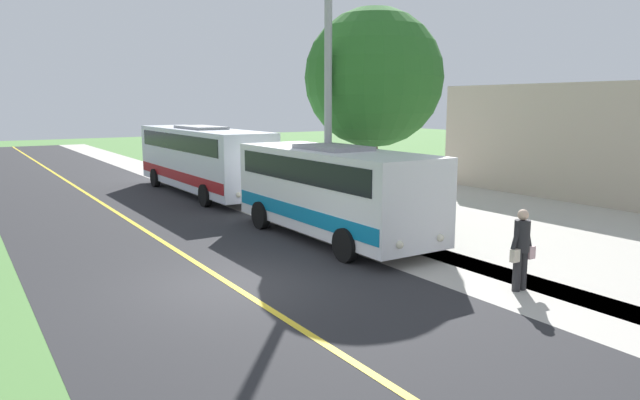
{
  "coord_description": "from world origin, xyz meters",
  "views": [
    {
      "loc": [
        5.12,
        11.73,
        4.08
      ],
      "look_at": [
        -3.5,
        -1.71,
        1.4
      ],
      "focal_mm": 32.54,
      "sensor_mm": 36.0,
      "label": 1
    }
  ],
  "objects_px": {
    "street_light_pole": "(325,91)",
    "tree_curbside": "(374,78)",
    "pedestrian_with_bags": "(521,247)",
    "transit_bus_rear": "(202,157)",
    "shuttle_bus_front": "(333,188)"
  },
  "relations": [
    {
      "from": "street_light_pole",
      "to": "tree_curbside",
      "type": "bearing_deg",
      "value": -162.6
    },
    {
      "from": "pedestrian_with_bags",
      "to": "transit_bus_rear",
      "type": "bearing_deg",
      "value": -87.54
    },
    {
      "from": "transit_bus_rear",
      "to": "street_light_pole",
      "type": "distance_m",
      "value": 9.94
    },
    {
      "from": "transit_bus_rear",
      "to": "street_light_pole",
      "type": "height_order",
      "value": "street_light_pole"
    },
    {
      "from": "shuttle_bus_front",
      "to": "transit_bus_rear",
      "type": "relative_size",
      "value": 0.74
    },
    {
      "from": "shuttle_bus_front",
      "to": "tree_curbside",
      "type": "distance_m",
      "value": 4.77
    },
    {
      "from": "street_light_pole",
      "to": "pedestrian_with_bags",
      "type": "bearing_deg",
      "value": 92.49
    },
    {
      "from": "street_light_pole",
      "to": "tree_curbside",
      "type": "relative_size",
      "value": 1.1
    },
    {
      "from": "tree_curbside",
      "to": "pedestrian_with_bags",
      "type": "bearing_deg",
      "value": 74.86
    },
    {
      "from": "shuttle_bus_front",
      "to": "transit_bus_rear",
      "type": "bearing_deg",
      "value": -89.76
    },
    {
      "from": "shuttle_bus_front",
      "to": "street_light_pole",
      "type": "xyz_separation_m",
      "value": [
        -0.36,
        -0.99,
        2.88
      ]
    },
    {
      "from": "pedestrian_with_bags",
      "to": "tree_curbside",
      "type": "height_order",
      "value": "tree_curbside"
    },
    {
      "from": "street_light_pole",
      "to": "tree_curbside",
      "type": "xyz_separation_m",
      "value": [
        -2.52,
        -0.79,
        0.48
      ]
    },
    {
      "from": "transit_bus_rear",
      "to": "tree_curbside",
      "type": "height_order",
      "value": "tree_curbside"
    },
    {
      "from": "shuttle_bus_front",
      "to": "street_light_pole",
      "type": "distance_m",
      "value": 3.06
    }
  ]
}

